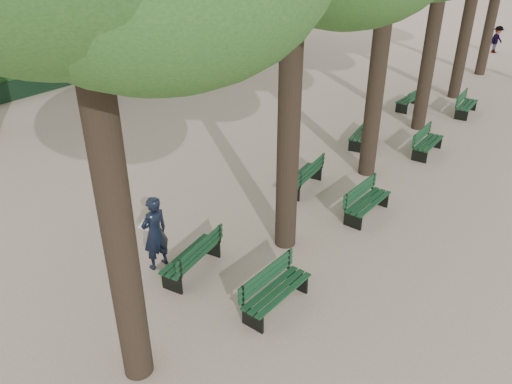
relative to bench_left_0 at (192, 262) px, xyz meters
The scene contains 14 objects.
ground 0.88m from the bench_left_0, 115.81° to the right, with size 120.00×120.00×0.00m, color tan.
bench_left_0 is the anchor object (origin of this frame).
bench_left_1 5.09m from the bench_left_0, 90.00° to the left, with size 0.71×1.84×0.92m.
bench_left_2 9.39m from the bench_left_0, 90.00° to the left, with size 0.81×1.86×0.92m.
bench_left_3 14.36m from the bench_left_0, 90.00° to the left, with size 0.71×1.84×0.92m.
bench_right_0 2.27m from the bench_left_0, ahead, with size 0.69×1.83×0.92m.
bench_right_1 5.21m from the bench_left_0, 64.19° to the left, with size 0.69×1.83×0.92m.
bench_right_2 10.12m from the bench_left_0, 77.05° to the left, with size 0.59×1.81×0.92m.
bench_right_3 15.11m from the bench_left_0, 81.37° to the left, with size 0.61×1.81×0.92m.
man_with_map 1.09m from the bench_left_0, 160.60° to the right, with size 0.68×0.79×1.85m.
pedestrian_e 23.38m from the bench_left_0, 121.56° to the left, with size 1.63×0.35×1.76m, color #262628.
pedestrian_b 28.21m from the bench_left_0, 88.74° to the left, with size 1.06×0.33×1.65m, color #262628.
fence 18.47m from the bench_left_0, 146.31° to the left, with size 0.08×42.00×0.90m, color black.
hedge 19.06m from the bench_left_0, 147.48° to the left, with size 1.20×42.00×1.20m, color #184619.
Camera 1 is at (6.94, -6.09, 7.12)m, focal length 35.00 mm.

